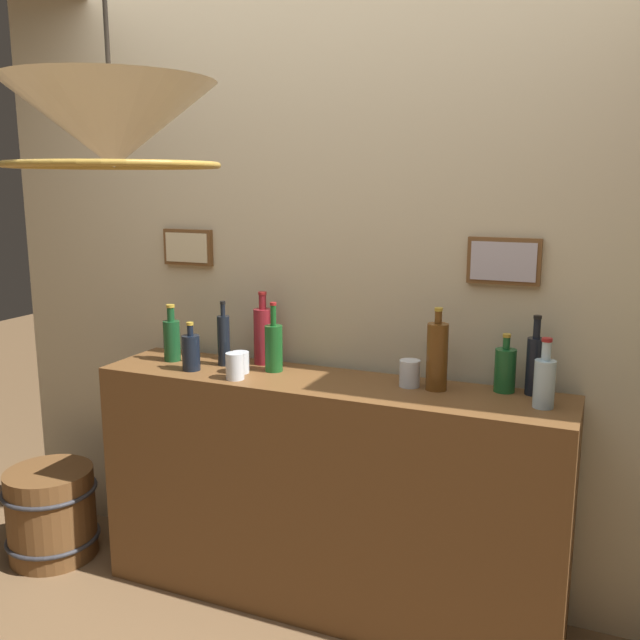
{
  "coord_description": "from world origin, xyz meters",
  "views": [
    {
      "loc": [
        1.0,
        -1.56,
        1.71
      ],
      "look_at": [
        0.0,
        0.77,
        1.2
      ],
      "focal_mm": 38.98,
      "sensor_mm": 36.0,
      "label": 1
    }
  ],
  "objects_px": {
    "wooden_barrel": "(52,513)",
    "glass_tumbler_shot": "(410,373)",
    "liquor_bottle_mezcal": "(437,356)",
    "liquor_bottle_gin": "(263,335)",
    "liquor_bottle_rum": "(191,352)",
    "liquor_bottle_vodka": "(535,364)",
    "liquor_bottle_amaro": "(172,339)",
    "pendant_lamp": "(112,127)",
    "liquor_bottle_bourbon": "(274,347)",
    "glass_tumbler_rocks": "(240,362)",
    "liquor_bottle_scotch": "(505,369)",
    "glass_tumbler_highball": "(235,366)",
    "liquor_bottle_sherry": "(544,381)",
    "liquor_bottle_whiskey": "(224,339)"
  },
  "relations": [
    {
      "from": "glass_tumbler_rocks",
      "to": "pendant_lamp",
      "type": "xyz_separation_m",
      "value": [
        0.18,
        -0.91,
        0.85
      ]
    },
    {
      "from": "wooden_barrel",
      "to": "glass_tumbler_shot",
      "type": "bearing_deg",
      "value": 7.55
    },
    {
      "from": "liquor_bottle_vodka",
      "to": "pendant_lamp",
      "type": "distance_m",
      "value": 1.63
    },
    {
      "from": "liquor_bottle_vodka",
      "to": "liquor_bottle_gin",
      "type": "bearing_deg",
      "value": -179.94
    },
    {
      "from": "liquor_bottle_sherry",
      "to": "glass_tumbler_rocks",
      "type": "height_order",
      "value": "liquor_bottle_sherry"
    },
    {
      "from": "liquor_bottle_scotch",
      "to": "glass_tumbler_shot",
      "type": "relative_size",
      "value": 2.14
    },
    {
      "from": "liquor_bottle_rum",
      "to": "liquor_bottle_mezcal",
      "type": "bearing_deg",
      "value": 7.49
    },
    {
      "from": "liquor_bottle_scotch",
      "to": "liquor_bottle_gin",
      "type": "bearing_deg",
      "value": 179.75
    },
    {
      "from": "liquor_bottle_vodka",
      "to": "wooden_barrel",
      "type": "relative_size",
      "value": 0.69
    },
    {
      "from": "liquor_bottle_bourbon",
      "to": "liquor_bottle_sherry",
      "type": "distance_m",
      "value": 1.06
    },
    {
      "from": "liquor_bottle_sherry",
      "to": "glass_tumbler_shot",
      "type": "xyz_separation_m",
      "value": [
        -0.49,
        0.06,
        -0.04
      ]
    },
    {
      "from": "liquor_bottle_sherry",
      "to": "pendant_lamp",
      "type": "height_order",
      "value": "pendant_lamp"
    },
    {
      "from": "liquor_bottle_whiskey",
      "to": "wooden_barrel",
      "type": "distance_m",
      "value": 1.2
    },
    {
      "from": "liquor_bottle_bourbon",
      "to": "liquor_bottle_rum",
      "type": "distance_m",
      "value": 0.34
    },
    {
      "from": "liquor_bottle_mezcal",
      "to": "liquor_bottle_rum",
      "type": "xyz_separation_m",
      "value": [
        -0.99,
        -0.13,
        -0.05
      ]
    },
    {
      "from": "liquor_bottle_bourbon",
      "to": "liquor_bottle_vodka",
      "type": "bearing_deg",
      "value": 4.98
    },
    {
      "from": "liquor_bottle_bourbon",
      "to": "liquor_bottle_vodka",
      "type": "relative_size",
      "value": 0.97
    },
    {
      "from": "liquor_bottle_bourbon",
      "to": "glass_tumbler_rocks",
      "type": "height_order",
      "value": "liquor_bottle_bourbon"
    },
    {
      "from": "liquor_bottle_gin",
      "to": "pendant_lamp",
      "type": "xyz_separation_m",
      "value": [
        0.16,
        -1.08,
        0.77
      ]
    },
    {
      "from": "liquor_bottle_whiskey",
      "to": "liquor_bottle_gin",
      "type": "bearing_deg",
      "value": 32.22
    },
    {
      "from": "liquor_bottle_whiskey",
      "to": "glass_tumbler_highball",
      "type": "bearing_deg",
      "value": -48.03
    },
    {
      "from": "liquor_bottle_vodka",
      "to": "wooden_barrel",
      "type": "xyz_separation_m",
      "value": [
        -2.06,
        -0.29,
        -0.86
      ]
    },
    {
      "from": "glass_tumbler_highball",
      "to": "glass_tumbler_rocks",
      "type": "bearing_deg",
      "value": 108.28
    },
    {
      "from": "glass_tumbler_rocks",
      "to": "wooden_barrel",
      "type": "bearing_deg",
      "value": -172.24
    },
    {
      "from": "liquor_bottle_scotch",
      "to": "glass_tumbler_rocks",
      "type": "height_order",
      "value": "liquor_bottle_scotch"
    },
    {
      "from": "glass_tumbler_shot",
      "to": "liquor_bottle_gin",
      "type": "bearing_deg",
      "value": 173.27
    },
    {
      "from": "liquor_bottle_gin",
      "to": "pendant_lamp",
      "type": "relative_size",
      "value": 0.57
    },
    {
      "from": "glass_tumbler_highball",
      "to": "wooden_barrel",
      "type": "relative_size",
      "value": 0.25
    },
    {
      "from": "liquor_bottle_whiskey",
      "to": "wooden_barrel",
      "type": "xyz_separation_m",
      "value": [
        -0.82,
        -0.21,
        -0.85
      ]
    },
    {
      "from": "liquor_bottle_mezcal",
      "to": "liquor_bottle_vodka",
      "type": "relative_size",
      "value": 1.06
    },
    {
      "from": "liquor_bottle_mezcal",
      "to": "liquor_bottle_rum",
      "type": "distance_m",
      "value": 1.0
    },
    {
      "from": "liquor_bottle_mezcal",
      "to": "liquor_bottle_gin",
      "type": "xyz_separation_m",
      "value": [
        -0.76,
        0.08,
        -0.0
      ]
    },
    {
      "from": "liquor_bottle_mezcal",
      "to": "liquor_bottle_scotch",
      "type": "height_order",
      "value": "liquor_bottle_mezcal"
    },
    {
      "from": "liquor_bottle_sherry",
      "to": "glass_tumbler_shot",
      "type": "height_order",
      "value": "liquor_bottle_sherry"
    },
    {
      "from": "liquor_bottle_bourbon",
      "to": "wooden_barrel",
      "type": "distance_m",
      "value": 1.37
    },
    {
      "from": "liquor_bottle_whiskey",
      "to": "glass_tumbler_rocks",
      "type": "bearing_deg",
      "value": -32.83
    },
    {
      "from": "pendant_lamp",
      "to": "wooden_barrel",
      "type": "distance_m",
      "value": 2.13
    },
    {
      "from": "liquor_bottle_gin",
      "to": "liquor_bottle_rum",
      "type": "xyz_separation_m",
      "value": [
        -0.22,
        -0.21,
        -0.05
      ]
    },
    {
      "from": "liquor_bottle_mezcal",
      "to": "wooden_barrel",
      "type": "bearing_deg",
      "value": -172.93
    },
    {
      "from": "liquor_bottle_mezcal",
      "to": "liquor_bottle_rum",
      "type": "relative_size",
      "value": 1.54
    },
    {
      "from": "liquor_bottle_mezcal",
      "to": "liquor_bottle_rum",
      "type": "bearing_deg",
      "value": -172.51
    },
    {
      "from": "liquor_bottle_mezcal",
      "to": "glass_tumbler_rocks",
      "type": "bearing_deg",
      "value": -173.76
    },
    {
      "from": "liquor_bottle_bourbon",
      "to": "liquor_bottle_rum",
      "type": "bearing_deg",
      "value": -158.91
    },
    {
      "from": "glass_tumbler_shot",
      "to": "wooden_barrel",
      "type": "height_order",
      "value": "glass_tumbler_shot"
    },
    {
      "from": "liquor_bottle_mezcal",
      "to": "pendant_lamp",
      "type": "xyz_separation_m",
      "value": [
        -0.61,
        -1.0,
        0.76
      ]
    },
    {
      "from": "liquor_bottle_amaro",
      "to": "pendant_lamp",
      "type": "distance_m",
      "value": 1.37
    },
    {
      "from": "liquor_bottle_whiskey",
      "to": "glass_tumbler_highball",
      "type": "height_order",
      "value": "liquor_bottle_whiskey"
    },
    {
      "from": "liquor_bottle_whiskey",
      "to": "liquor_bottle_sherry",
      "type": "bearing_deg",
      "value": -2.22
    },
    {
      "from": "liquor_bottle_mezcal",
      "to": "liquor_bottle_amaro",
      "type": "height_order",
      "value": "liquor_bottle_mezcal"
    },
    {
      "from": "liquor_bottle_whiskey",
      "to": "glass_tumbler_shot",
      "type": "xyz_separation_m",
      "value": [
        0.8,
        0.01,
        -0.06
      ]
    }
  ]
}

